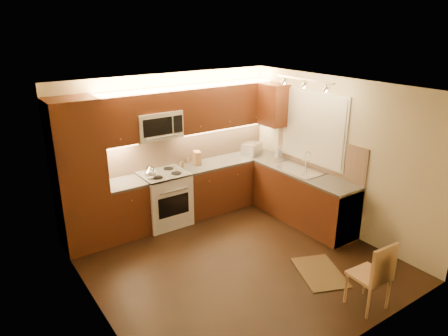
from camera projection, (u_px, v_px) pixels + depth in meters
floor at (237, 261)px, 6.02m from camera, size 4.00×4.00×0.01m
ceiling at (239, 89)px, 5.18m from camera, size 4.00×4.00×0.01m
wall_back at (169, 146)px, 7.15m from camera, size 4.00×0.01×2.50m
wall_front at (359, 243)px, 4.05m from camera, size 4.00×0.01×2.50m
wall_left at (92, 219)px, 4.53m from camera, size 0.01×4.00×2.50m
wall_right at (337, 156)px, 6.67m from camera, size 0.01×4.00×2.50m
pantry at (79, 176)px, 6.07m from camera, size 0.70×0.60×2.30m
base_cab_back_left at (126, 209)px, 6.67m from camera, size 0.62×0.60×0.86m
counter_back_left at (123, 184)px, 6.52m from camera, size 0.62×0.60×0.04m
base_cab_back_right at (228, 183)px, 7.75m from camera, size 1.92×0.60×0.86m
counter_back_right at (228, 160)px, 7.60m from camera, size 1.92×0.60×0.04m
base_cab_right at (303, 198)px, 7.10m from camera, size 0.60×2.00×0.86m
counter_right at (305, 174)px, 6.95m from camera, size 0.60×2.00×0.04m
dishwasher at (335, 213)px, 6.56m from camera, size 0.58×0.60×0.84m
backsplash_back at (187, 146)px, 7.35m from camera, size 3.30×0.02×0.60m
backsplash_right at (318, 152)px, 6.99m from camera, size 0.02×2.00×0.60m
upper_cab_back_left at (115, 120)px, 6.28m from camera, size 0.62×0.35×0.75m
upper_cab_back_right at (225, 106)px, 7.36m from camera, size 1.92×0.35×0.75m
upper_cab_bridge at (155, 101)px, 6.57m from camera, size 0.76×0.35×0.31m
upper_cab_right_corner at (274, 105)px, 7.45m from camera, size 0.35×0.50×0.75m
stove at (165, 198)px, 7.01m from camera, size 0.76×0.65×0.92m
microwave at (157, 125)px, 6.69m from camera, size 0.76×0.38×0.44m
window_frame at (313, 128)px, 6.97m from camera, size 0.03×1.44×1.24m
window_blinds at (312, 128)px, 6.96m from camera, size 0.02×1.36×1.16m
sink at (299, 166)px, 7.03m from camera, size 0.52×0.86×0.15m
faucet at (307, 160)px, 7.10m from camera, size 0.20×0.04×0.30m
track_light_bar at (305, 79)px, 6.33m from camera, size 0.04×1.20×0.03m
kettle at (150, 172)px, 6.58m from camera, size 0.25×0.25×0.22m
toaster_oven at (252, 149)px, 7.86m from camera, size 0.43×0.38×0.22m
knife_block at (197, 158)px, 7.29m from camera, size 0.15×0.20×0.24m
spice_jar_a at (196, 160)px, 7.44m from camera, size 0.05×0.05×0.09m
spice_jar_b at (182, 164)px, 7.19m from camera, size 0.06×0.06×0.09m
spice_jar_c at (182, 164)px, 7.21m from camera, size 0.05×0.05×0.10m
spice_jar_d at (188, 160)px, 7.38m from camera, size 0.05×0.05×0.10m
soap_bottle at (279, 152)px, 7.66m from camera, size 0.11×0.11×0.22m
rug at (320, 272)px, 5.74m from camera, size 0.84×0.98×0.01m
dining_chair at (369, 274)px, 4.93m from camera, size 0.43×0.43×0.91m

